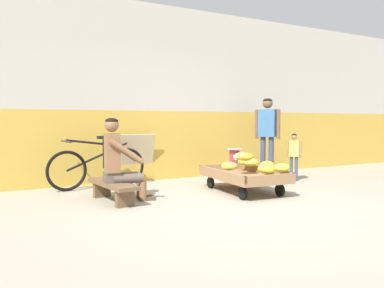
% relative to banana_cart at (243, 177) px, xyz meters
% --- Properties ---
extents(ground_plane, '(80.00, 80.00, 0.00)m').
position_rel_banana_cart_xyz_m(ground_plane, '(-0.68, -1.07, -0.24)').
color(ground_plane, gray).
extents(back_wall, '(16.00, 0.30, 3.24)m').
position_rel_banana_cart_xyz_m(back_wall, '(-0.68, 1.90, 1.38)').
color(back_wall, gold).
rests_on(back_wall, ground).
extents(banana_cart, '(0.94, 1.50, 0.36)m').
position_rel_banana_cart_xyz_m(banana_cart, '(0.00, 0.00, 0.00)').
color(banana_cart, '#8E6B47').
rests_on(banana_cart, ground).
extents(banana_pile, '(0.91, 1.27, 0.25)m').
position_rel_banana_cart_xyz_m(banana_pile, '(0.11, -0.10, 0.22)').
color(banana_pile, gold).
rests_on(banana_pile, banana_cart).
extents(low_bench, '(0.44, 1.13, 0.27)m').
position_rel_banana_cart_xyz_m(low_bench, '(-1.99, 0.25, -0.04)').
color(low_bench, brown).
rests_on(low_bench, ground).
extents(vendor_seated, '(0.71, 0.53, 1.14)m').
position_rel_banana_cart_xyz_m(vendor_seated, '(-1.90, 0.23, 0.33)').
color(vendor_seated, brown).
rests_on(vendor_seated, ground).
extents(plastic_crate, '(0.36, 0.28, 0.30)m').
position_rel_banana_cart_xyz_m(plastic_crate, '(0.51, 1.00, -0.09)').
color(plastic_crate, red).
rests_on(plastic_crate, ground).
extents(weighing_scale, '(0.30, 0.30, 0.29)m').
position_rel_banana_cart_xyz_m(weighing_scale, '(0.51, 1.00, 0.21)').
color(weighing_scale, '#28282D').
rests_on(weighing_scale, plastic_crate).
extents(bicycle_near_left, '(1.65, 0.48, 0.86)m').
position_rel_banana_cart_xyz_m(bicycle_near_left, '(-1.91, 1.40, 0.11)').
color(bicycle_near_left, black).
rests_on(bicycle_near_left, ground).
extents(sign_board, '(0.70, 0.28, 0.87)m').
position_rel_banana_cart_xyz_m(sign_board, '(-1.16, 1.73, 0.19)').
color(sign_board, '#C6B289').
rests_on(sign_board, ground).
extents(customer_adult, '(0.35, 0.42, 1.53)m').
position_rel_banana_cart_xyz_m(customer_adult, '(1.22, 0.94, 0.71)').
color(customer_adult, '#38425B').
rests_on(customer_adult, ground).
extents(customer_child, '(0.20, 0.21, 0.87)m').
position_rel_banana_cart_xyz_m(customer_child, '(1.47, 0.47, 0.30)').
color(customer_child, '#38425B').
rests_on(customer_child, ground).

